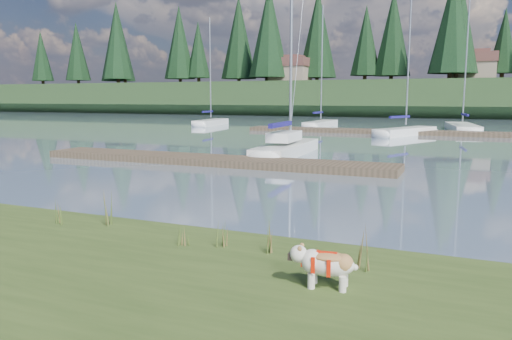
% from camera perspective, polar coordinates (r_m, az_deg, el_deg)
% --- Properties ---
extents(ground, '(200.00, 200.00, 0.00)m').
position_cam_1_polar(ground, '(40.22, 14.40, 4.05)').
color(ground, '#7C91A7').
rests_on(ground, ground).
extents(ridge, '(200.00, 20.00, 5.00)m').
position_cam_1_polar(ridge, '(82.86, 19.24, 7.65)').
color(ridge, '#1F3519').
rests_on(ridge, ground).
extents(bulldog, '(0.90, 0.44, 0.53)m').
position_cam_1_polar(bulldog, '(6.67, 8.03, -10.43)').
color(bulldog, silver).
rests_on(bulldog, bank).
extents(sailboat_main, '(1.99, 7.87, 11.33)m').
position_cam_1_polar(sailboat_main, '(25.02, 3.89, 2.82)').
color(sailboat_main, white).
rests_on(sailboat_main, ground).
extents(dock_near, '(16.00, 2.00, 0.30)m').
position_cam_1_polar(dock_near, '(21.44, -5.44, 1.14)').
color(dock_near, '#4C3D2C').
rests_on(dock_near, ground).
extents(dock_far, '(26.00, 2.20, 0.30)m').
position_cam_1_polar(dock_far, '(39.94, 17.25, 4.13)').
color(dock_far, '#4C3D2C').
rests_on(dock_far, ground).
extents(sailboat_bg_0, '(2.31, 7.43, 10.68)m').
position_cam_1_polar(sailboat_bg_0, '(51.36, -4.91, 5.52)').
color(sailboat_bg_0, white).
rests_on(sailboat_bg_0, ground).
extents(sailboat_bg_1, '(1.64, 7.60, 11.34)m').
position_cam_1_polar(sailboat_bg_1, '(48.62, 7.64, 5.32)').
color(sailboat_bg_1, white).
rests_on(sailboat_bg_1, ground).
extents(sailboat_bg_2, '(4.33, 7.42, 11.26)m').
position_cam_1_polar(sailboat_bg_2, '(39.27, 17.21, 4.33)').
color(sailboat_bg_2, white).
rests_on(sailboat_bg_2, ground).
extents(sailboat_bg_3, '(3.33, 9.78, 13.92)m').
position_cam_1_polar(sailboat_bg_3, '(46.49, 22.36, 4.63)').
color(sailboat_bg_3, white).
rests_on(sailboat_bg_3, ground).
extents(weed_0, '(0.17, 0.14, 0.68)m').
position_cam_1_polar(weed_0, '(10.14, -16.84, -4.46)').
color(weed_0, '#475B23').
rests_on(weed_0, bank).
extents(weed_1, '(0.17, 0.14, 0.45)m').
position_cam_1_polar(weed_1, '(8.51, -8.32, -7.29)').
color(weed_1, '#475B23').
rests_on(weed_1, bank).
extents(weed_2, '(0.17, 0.14, 0.61)m').
position_cam_1_polar(weed_2, '(8.02, 1.78, -7.68)').
color(weed_2, '#475B23').
rests_on(weed_2, bank).
extents(weed_3, '(0.17, 0.14, 0.56)m').
position_cam_1_polar(weed_3, '(10.52, -21.41, -4.52)').
color(weed_3, '#475B23').
rests_on(weed_3, bank).
extents(weed_4, '(0.17, 0.14, 0.47)m').
position_cam_1_polar(weed_4, '(8.36, -3.71, -7.45)').
color(weed_4, '#475B23').
rests_on(weed_4, bank).
extents(weed_5, '(0.17, 0.14, 0.69)m').
position_cam_1_polar(weed_5, '(7.40, 12.06, -9.00)').
color(weed_5, '#475B23').
rests_on(weed_5, bank).
extents(mud_lip, '(60.00, 0.50, 0.14)m').
position_cam_1_polar(mud_lip, '(10.55, -14.22, -7.03)').
color(mud_lip, '#33281C').
rests_on(mud_lip, ground).
extents(conifer_0, '(5.72, 5.72, 14.15)m').
position_cam_1_polar(conifer_0, '(98.60, -15.63, 13.75)').
color(conifer_0, '#382619').
rests_on(conifer_0, ridge).
extents(conifer_1, '(4.40, 4.40, 11.30)m').
position_cam_1_polar(conifer_1, '(93.35, -6.61, 13.48)').
color(conifer_1, '#382619').
rests_on(conifer_1, ridge).
extents(conifer_2, '(6.60, 6.60, 16.05)m').
position_cam_1_polar(conifer_2, '(84.37, 1.50, 15.63)').
color(conifer_2, '#382619').
rests_on(conifer_2, ridge).
extents(conifer_3, '(4.84, 4.84, 12.25)m').
position_cam_1_polar(conifer_3, '(83.71, 12.44, 14.26)').
color(conifer_3, '#382619').
rests_on(conifer_3, ridge).
extents(conifer_4, '(6.16, 6.16, 15.10)m').
position_cam_1_polar(conifer_4, '(76.39, 21.54, 15.50)').
color(conifer_4, '#382619').
rests_on(conifer_4, ridge).
extents(house_0, '(6.30, 5.30, 4.65)m').
position_cam_1_polar(house_0, '(84.62, 3.92, 11.36)').
color(house_0, gray).
rests_on(house_0, ridge).
extents(house_1, '(6.30, 5.30, 4.65)m').
position_cam_1_polar(house_1, '(80.75, 23.61, 10.84)').
color(house_1, gray).
rests_on(house_1, ridge).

